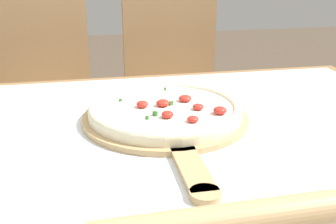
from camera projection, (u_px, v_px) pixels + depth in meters
dining_table at (148, 180)px, 0.89m from camera, size 1.34×0.87×0.72m
towel_cloth at (147, 135)px, 0.85m from camera, size 1.26×0.79×0.00m
pizza_peel at (167, 121)px, 0.90m from camera, size 0.36×0.52×0.01m
pizza at (166, 109)px, 0.91m from camera, size 0.33×0.33×0.03m
rolling_pin at (219, 224)px, 0.53m from camera, size 0.42×0.06×0.05m
chair_left at (43, 103)px, 1.61m from camera, size 0.41×0.41×0.90m
chair_right at (174, 94)px, 1.71m from camera, size 0.41×0.41×0.90m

